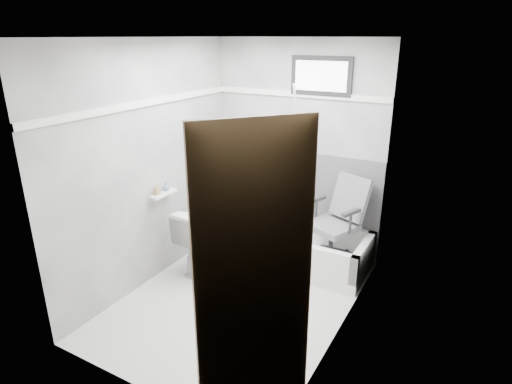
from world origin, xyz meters
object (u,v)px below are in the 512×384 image
Objects in this scene: office_chair at (332,220)px; soap_bottle_a at (157,190)px; toilet at (206,238)px; bathtub at (299,246)px; soap_bottle_b at (166,186)px; door at (268,313)px.

office_chair is 8.06× the size of soap_bottle_a.
office_chair is at bearing -149.86° from toilet.
soap_bottle_b reaches higher than bathtub.
bathtub is 1.67m from soap_bottle_a.
office_chair is 1.29× the size of toilet.
soap_bottle_a is (-1.17, -0.92, 0.76)m from bathtub.
toilet is 0.72m from soap_bottle_b.
soap_bottle_a is at bearing -141.68° from bathtub.
door reaches higher than soap_bottle_b.
toilet is at bearing -146.19° from bathtub.
bathtub is 0.51m from office_chair.
toilet is 8.20× the size of soap_bottle_b.
soap_bottle_a is 1.31× the size of soap_bottle_b.
soap_bottle_a is (-1.51, -0.97, 0.38)m from office_chair.
soap_bottle_b is (-0.32, -0.22, 0.61)m from toilet.
bathtub is at bearing 38.32° from soap_bottle_a.
office_chair is (0.34, 0.05, 0.37)m from bathtub.
toilet is (-1.19, -0.62, -0.23)m from office_chair.
toilet is at bearing 134.28° from door.
soap_bottle_b is at bearing 36.60° from toilet.
toilet reaches higher than bathtub.
soap_bottle_b is at bearing -146.15° from bathtub.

